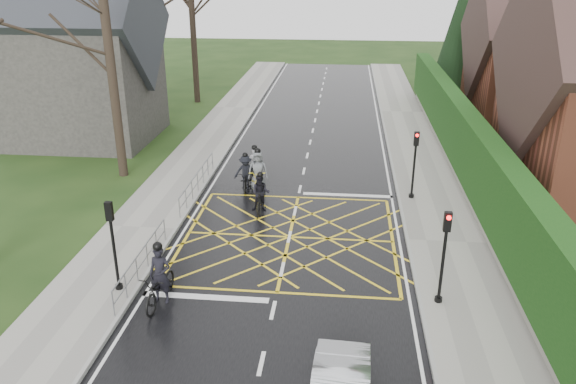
% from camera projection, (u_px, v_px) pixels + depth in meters
% --- Properties ---
extents(ground, '(120.00, 120.00, 0.00)m').
position_uv_depth(ground, '(289.00, 237.00, 21.92)').
color(ground, black).
rests_on(ground, ground).
extents(road, '(9.00, 80.00, 0.01)m').
position_uv_depth(road, '(289.00, 237.00, 21.92)').
color(road, black).
rests_on(road, ground).
extents(sidewalk_right, '(3.00, 80.00, 0.15)m').
position_uv_depth(sidewalk_right, '(446.00, 243.00, 21.33)').
color(sidewalk_right, gray).
rests_on(sidewalk_right, ground).
extents(sidewalk_left, '(3.00, 80.00, 0.15)m').
position_uv_depth(sidewalk_left, '(140.00, 228.00, 22.46)').
color(sidewalk_left, gray).
rests_on(sidewalk_left, ground).
extents(stone_wall, '(0.50, 38.00, 0.70)m').
position_uv_depth(stone_wall, '(464.00, 181.00, 26.58)').
color(stone_wall, slate).
rests_on(stone_wall, ground).
extents(hedge, '(0.90, 38.00, 2.80)m').
position_uv_depth(hedge, '(469.00, 146.00, 25.91)').
color(hedge, '#0F340E').
rests_on(hedge, stone_wall).
extents(house_far, '(9.80, 8.80, 10.30)m').
position_uv_depth(house_far, '(550.00, 58.00, 35.43)').
color(house_far, brown).
rests_on(house_far, ground).
extents(conifer, '(4.60, 4.60, 10.00)m').
position_uv_depth(conifer, '(463.00, 32.00, 42.92)').
color(conifer, black).
rests_on(conifer, ground).
extents(church, '(8.80, 7.80, 11.00)m').
position_uv_depth(church, '(77.00, 56.00, 32.36)').
color(church, '#2D2B28').
rests_on(church, ground).
extents(tree_near, '(9.24, 9.24, 11.44)m').
position_uv_depth(tree_near, '(104.00, 11.00, 25.28)').
color(tree_near, black).
rests_on(tree_near, ground).
extents(tree_far, '(8.40, 8.40, 10.40)m').
position_uv_depth(tree_far, '(191.00, 3.00, 40.30)').
color(tree_far, black).
rests_on(tree_far, ground).
extents(railing_south, '(0.05, 5.04, 1.03)m').
position_uv_depth(railing_south, '(141.00, 257.00, 18.84)').
color(railing_south, slate).
rests_on(railing_south, ground).
extents(railing_north, '(0.05, 6.04, 1.03)m').
position_uv_depth(railing_north, '(197.00, 178.00, 25.74)').
color(railing_north, slate).
rests_on(railing_north, ground).
extents(traffic_light_ne, '(0.24, 0.31, 3.21)m').
position_uv_depth(traffic_light_ne, '(414.00, 166.00, 24.67)').
color(traffic_light_ne, black).
rests_on(traffic_light_ne, ground).
extents(traffic_light_se, '(0.24, 0.31, 3.21)m').
position_uv_depth(traffic_light_se, '(443.00, 259.00, 16.94)').
color(traffic_light_se, black).
rests_on(traffic_light_se, ground).
extents(traffic_light_sw, '(0.24, 0.31, 3.21)m').
position_uv_depth(traffic_light_sw, '(114.00, 247.00, 17.64)').
color(traffic_light_sw, black).
rests_on(traffic_light_sw, ground).
extents(cyclist_rear, '(0.92, 2.21, 2.10)m').
position_uv_depth(cyclist_rear, '(160.00, 284.00, 17.47)').
color(cyclist_rear, black).
rests_on(cyclist_rear, ground).
extents(cyclist_back, '(0.81, 1.79, 1.78)m').
position_uv_depth(cyclist_back, '(260.00, 197.00, 23.97)').
color(cyclist_back, black).
rests_on(cyclist_back, ground).
extents(cyclist_mid, '(1.15, 1.93, 1.80)m').
position_uv_depth(cyclist_mid, '(246.00, 176.00, 26.32)').
color(cyclist_mid, black).
rests_on(cyclist_mid, ground).
extents(cyclist_front, '(1.09, 1.97, 1.90)m').
position_uv_depth(cyclist_front, '(255.00, 169.00, 27.08)').
color(cyclist_front, black).
rests_on(cyclist_front, ground).
extents(cyclist_lead, '(1.01, 2.21, 2.08)m').
position_uv_depth(cyclist_lead, '(258.00, 176.00, 26.13)').
color(cyclist_lead, yellow).
rests_on(cyclist_lead, ground).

